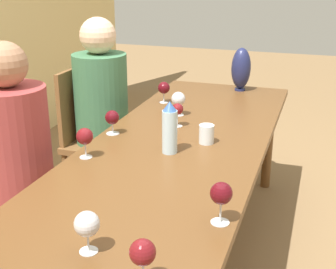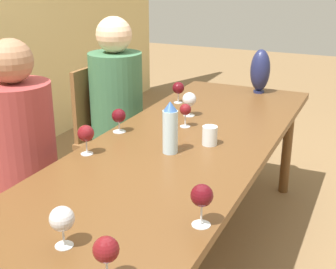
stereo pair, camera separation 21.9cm
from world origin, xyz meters
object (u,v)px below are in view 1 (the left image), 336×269
wine_glass_1 (85,137)px  chair_near (8,194)px  wine_glass_6 (112,118)px  water_tumbler (207,134)px  chair_far (93,134)px  vase (241,69)px  person_near (19,165)px  wine_glass_3 (177,110)px  wine_glass_0 (221,194)px  person_far (103,110)px  wine_glass_2 (164,88)px  wine_glass_5 (178,99)px  wine_glass_4 (143,253)px  wine_glass_7 (87,225)px  water_bottle (170,128)px

wine_glass_1 → chair_near: bearing=100.2°
wine_glass_6 → chair_near: bearing=136.3°
water_tumbler → chair_far: chair_far is taller
vase → chair_near: bearing=150.3°
wine_glass_6 → person_near: (-0.41, 0.31, -0.14)m
chair_far → wine_glass_3: bearing=-112.5°
wine_glass_0 → person_far: person_far is taller
wine_glass_2 → wine_glass_5: wine_glass_5 is taller
wine_glass_4 → wine_glass_5: size_ratio=1.03×
wine_glass_2 → wine_glass_7: bearing=-169.0°
chair_far → chair_near: bearing=180.0°
person_near → wine_glass_7: bearing=-131.1°
chair_far → wine_glass_5: bearing=-98.0°
person_far → wine_glass_4: bearing=-150.5°
chair_far → person_near: (-0.92, -0.09, 0.17)m
water_bottle → wine_glass_0: (-0.56, -0.37, -0.01)m
wine_glass_6 → chair_far: size_ratio=0.14×
wine_glass_2 → wine_glass_3: bearing=-151.8°
wine_glass_1 → person_near: (-0.07, 0.32, -0.16)m
water_tumbler → chair_far: size_ratio=0.10×
wine_glass_1 → wine_glass_4: size_ratio=0.98×
chair_near → wine_glass_0: bearing=-104.9°
vase → wine_glass_1: 1.52m
vase → wine_glass_7: 2.14m
wine_glass_0 → wine_glass_6: bearing=46.2°
wine_glass_6 → person_far: bearing=31.0°
wine_glass_2 → wine_glass_4: bearing=-162.7°
vase → chair_near: size_ratio=0.32×
wine_glass_4 → person_far: person_far is taller
wine_glass_1 → wine_glass_6: 0.34m
wine_glass_4 → wine_glass_5: bearing=13.8°
water_bottle → vase: vase is taller
wine_glass_0 → water_tumbler: bearing=17.8°
wine_glass_5 → wine_glass_0: bearing=-155.8°
chair_near → wine_glass_7: bearing=-127.8°
water_tumbler → chair_near: size_ratio=0.10×
water_tumbler → vase: bearing=1.5°
wine_glass_5 → person_near: (-0.83, 0.54, -0.15)m
wine_glass_6 → wine_glass_0: bearing=-133.8°
vase → chair_far: 1.13m
wine_glass_2 → wine_glass_5: size_ratio=0.97×
vase → chair_far: (-0.61, 0.87, -0.38)m
wine_glass_2 → chair_near: chair_near is taller
wine_glass_6 → chair_far: bearing=37.6°
wine_glass_7 → water_bottle: bearing=1.0°
water_bottle → wine_glass_4: size_ratio=1.73×
water_tumbler → wine_glass_6: 0.51m
wine_glass_1 → wine_glass_2: 0.98m
wine_glass_6 → chair_near: size_ratio=0.14×
person_far → water_tumbler: bearing=-120.8°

